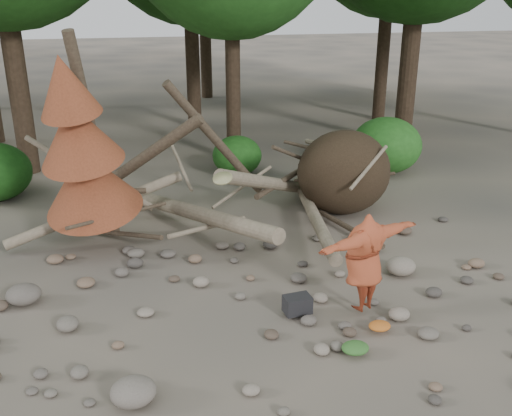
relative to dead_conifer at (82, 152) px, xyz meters
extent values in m
plane|color=#514C44|center=(3.12, -3.37, -2.11)|extent=(120.00, 120.00, 0.00)
ellipsoid|color=#332619|center=(5.72, 0.93, -1.12)|extent=(2.20, 1.87, 1.98)
cylinder|color=gray|center=(2.12, 0.33, -1.56)|extent=(2.61, 5.11, 1.08)
cylinder|color=gray|center=(3.92, 0.83, -1.21)|extent=(3.18, 3.71, 1.90)
cylinder|color=brown|center=(0.92, 1.23, -0.71)|extent=(3.08, 1.91, 2.49)
cylinder|color=gray|center=(4.72, 0.13, -1.76)|extent=(1.13, 4.98, 0.43)
cylinder|color=brown|center=(2.82, 1.43, -0.31)|extent=(2.39, 1.03, 2.89)
cylinder|color=gray|center=(0.12, 0.63, -1.41)|extent=(3.71, 0.86, 1.20)
cylinder|color=#4C3F30|center=(0.62, 0.13, -1.81)|extent=(1.52, 1.70, 0.49)
cylinder|color=gray|center=(3.32, 1.03, -1.31)|extent=(1.57, 0.85, 0.69)
cylinder|color=#4C3F30|center=(4.92, 1.53, -0.91)|extent=(1.92, 1.25, 1.10)
cylinder|color=gray|center=(1.92, 0.83, -0.61)|extent=(0.37, 1.42, 0.85)
cylinder|color=#4C3F30|center=(5.32, -0.17, -1.96)|extent=(0.79, 2.54, 0.12)
cylinder|color=gray|center=(2.32, -0.27, -1.66)|extent=(1.78, 1.11, 0.29)
cylinder|color=#4C3F30|center=(0.22, 0.43, 0.09)|extent=(0.67, 1.13, 4.35)
cone|color=brown|center=(0.06, 0.12, -0.61)|extent=(2.06, 2.13, 1.86)
cone|color=brown|center=(-0.05, -0.09, 0.39)|extent=(1.71, 1.78, 1.65)
cone|color=brown|center=(-0.14, -0.28, 1.29)|extent=(1.23, 1.30, 1.41)
cylinder|color=#38281C|center=(-1.88, 6.13, 2.37)|extent=(0.56, 0.56, 8.96)
cylinder|color=#38281C|center=(4.12, 5.83, 1.46)|extent=(0.44, 0.44, 7.14)
cylinder|color=#38281C|center=(3.62, 10.83, 2.16)|extent=(0.52, 0.52, 8.54)
cylinder|color=#38281C|center=(11.12, 10.43, 1.95)|extent=(0.50, 0.50, 8.12)
cylinder|color=#38281C|center=(5.12, 17.13, 2.26)|extent=(0.54, 0.54, 8.75)
cylinder|color=#38281C|center=(14.12, 16.63, 1.81)|extent=(0.46, 0.46, 7.84)
ellipsoid|color=#215D1B|center=(3.92, 4.43, -1.55)|extent=(1.40, 1.40, 1.12)
ellipsoid|color=#2A6E22|center=(8.12, 3.63, -1.31)|extent=(2.00, 2.00, 1.60)
imported|color=#AC4526|center=(4.32, -3.38, -1.20)|extent=(2.11, 1.25, 1.66)
cylinder|color=#938E5D|center=(2.16, -2.89, 0.22)|extent=(0.35, 0.36, 0.17)
cube|color=black|center=(3.27, -3.23, -1.97)|extent=(0.46, 0.33, 0.29)
ellipsoid|color=#346829|center=(3.76, -4.47, -2.04)|extent=(0.41, 0.34, 0.15)
ellipsoid|color=#C16321|center=(4.36, -4.01, -2.05)|extent=(0.35, 0.28, 0.13)
ellipsoid|color=slate|center=(0.60, -4.75, -1.93)|extent=(0.59, 0.53, 0.36)
ellipsoid|color=gray|center=(5.58, -2.32, -1.94)|extent=(0.56, 0.50, 0.34)
ellipsoid|color=#625A52|center=(-1.08, -1.77, -1.94)|extent=(0.58, 0.52, 0.35)
camera|label=1|loc=(0.70, -10.88, 2.85)|focal=40.00mm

